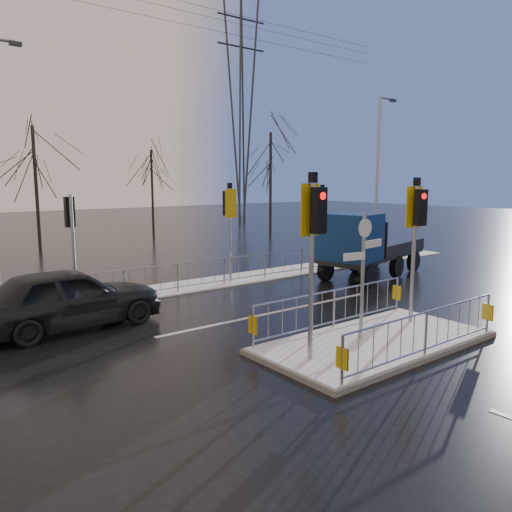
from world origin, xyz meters
TOP-DOWN VIEW (x-y plane):
  - ground at (0.00, 0.00)m, footprint 120.00×120.00m
  - snow_verge at (0.00, 8.60)m, footprint 30.00×2.00m
  - lane_markings at (0.00, -0.33)m, footprint 8.00×11.38m
  - traffic_island at (-0.01, 0.01)m, footprint 6.00×3.04m
  - far_kerb_fixtures at (0.29, 8.09)m, footprint 18.00×0.65m
  - car_far_lane at (-5.44, 5.97)m, footprint 5.07×2.28m
  - flatbed_truck at (5.81, 5.54)m, footprint 6.19×3.36m
  - tree_far_a at (-2.00, 22.00)m, footprint 3.75×3.75m
  - tree_far_b at (6.00, 24.00)m, footprint 3.25×3.25m
  - tree_far_c at (14.00, 21.00)m, footprint 4.00×4.00m
  - street_lamp_right at (10.57, 8.50)m, footprint 1.25×0.18m
  - pylon_wires at (16.88, 30.00)m, footprint 70.00×2.38m

SIDE VIEW (x-z plane):
  - ground at x=0.00m, z-range 0.00..0.00m
  - lane_markings at x=0.00m, z-range 0.00..0.01m
  - snow_verge at x=0.00m, z-range 0.00..0.04m
  - traffic_island at x=-0.01m, z-range -1.68..2.47m
  - car_far_lane at x=-5.44m, z-range 0.00..1.69m
  - far_kerb_fixtures at x=0.29m, z-range -0.90..2.93m
  - flatbed_truck at x=5.81m, z-range 0.09..2.81m
  - tree_far_b at x=6.00m, z-range 1.11..7.25m
  - street_lamp_right at x=10.57m, z-range 0.39..8.39m
  - tree_far_a at x=-2.00m, z-range 1.28..8.36m
  - tree_far_c at x=14.00m, z-range 1.37..8.92m
  - pylon_wires at x=16.88m, z-range 1.05..21.02m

